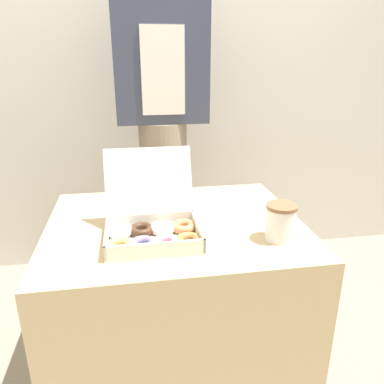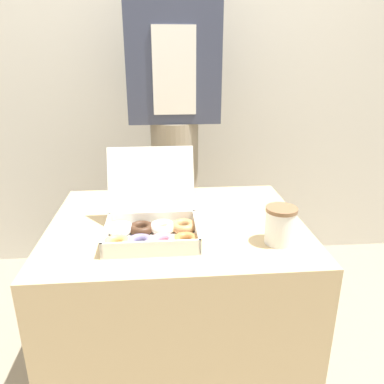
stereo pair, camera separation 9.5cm
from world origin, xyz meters
TOP-DOWN VIEW (x-y plane):
  - ground_plane at (0.00, 0.00)m, footprint 14.00×14.00m
  - wall_back at (0.00, 1.08)m, footprint 10.00×0.05m
  - table at (0.00, 0.00)m, footprint 0.91×0.73m
  - donut_box at (-0.09, -0.12)m, footprint 0.33×0.31m
  - coffee_cup at (0.32, -0.19)m, footprint 0.10×0.10m
  - person_customer at (0.02, 0.66)m, footprint 0.45×0.24m

SIDE VIEW (x-z plane):
  - ground_plane at x=0.00m, z-range 0.00..0.00m
  - table at x=0.00m, z-range 0.00..0.71m
  - donut_box at x=-0.09m, z-range 0.62..0.88m
  - coffee_cup at x=0.32m, z-range 0.71..0.84m
  - person_customer at x=0.02m, z-range 0.08..1.91m
  - wall_back at x=0.00m, z-range 0.00..2.60m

